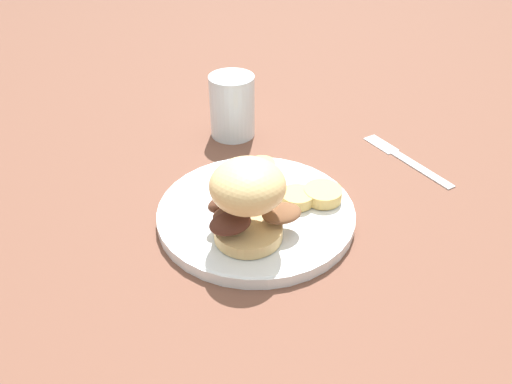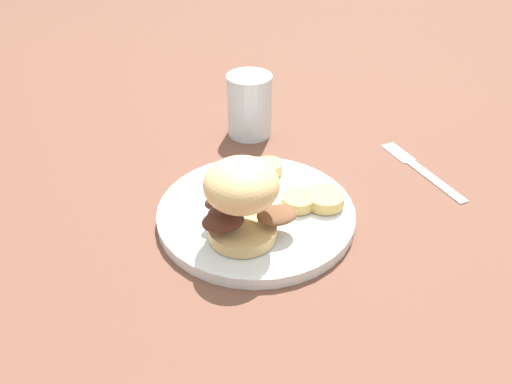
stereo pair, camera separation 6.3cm
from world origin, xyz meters
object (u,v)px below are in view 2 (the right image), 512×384
(dinner_plate, at_px, (256,212))
(fork, at_px, (421,169))
(drinking_glass, at_px, (250,105))
(sandwich, at_px, (241,197))

(dinner_plate, bearing_deg, fork, 48.62)
(dinner_plate, bearing_deg, drinking_glass, 116.37)
(sandwich, bearing_deg, fork, 56.38)
(fork, xyz_separation_m, drinking_glass, (-0.28, 0.00, 0.05))
(fork, height_order, drinking_glass, drinking_glass)
(dinner_plate, height_order, fork, dinner_plate)
(sandwich, bearing_deg, dinner_plate, 96.28)
(dinner_plate, relative_size, drinking_glass, 2.50)
(sandwich, distance_m, fork, 0.32)
(sandwich, xyz_separation_m, fork, (0.17, 0.26, -0.07))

